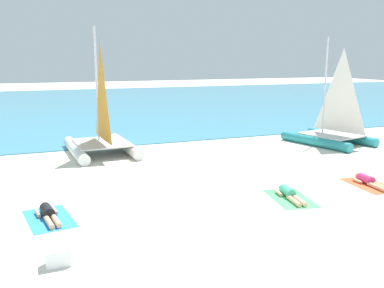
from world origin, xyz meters
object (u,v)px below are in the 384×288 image
Objects in this scene: towel_middle at (290,198)px; sailboat_white at (101,136)px; towel_right at (369,185)px; sailboat_teal at (331,128)px; sunbather_right at (368,181)px; sunbather_left at (48,213)px; sunbather_middle at (289,194)px; cooler_box at (58,257)px; towel_left at (49,219)px.

sailboat_white is at bearing 117.37° from towel_middle.
sailboat_teal is at bearing 61.04° from towel_right.
sailboat_white is 3.56× the size of sunbather_right.
sailboat_white reaches higher than sunbather_left.
sailboat_white reaches higher than towel_middle.
sunbather_left is 1.00× the size of sunbather_right.
sailboat_teal reaches higher than sunbather_right.
cooler_box is (-6.91, -1.89, 0.05)m from sunbather_middle.
cooler_box is (-10.19, -2.01, 0.17)m from towel_right.
towel_left and towel_right have the same top height.
sailboat_white reaches higher than towel_left.
towel_left is at bearing -176.94° from sunbather_middle.
towel_right is 10.38m from cooler_box.
sailboat_white is at bearing 61.70° from sunbather_left.
cooler_box reaches higher than towel_right.
towel_left is at bearing 90.83° from cooler_box.
sunbather_right is at bearing 4.31° from towel_middle.
towel_right is at bearing -12.86° from sunbather_left.
sailboat_white is 3.56× the size of sunbather_middle.
towel_middle is 3.80× the size of cooler_box.
sailboat_white is 3.56× the size of sunbather_left.
sailboat_teal is (11.00, -1.93, -0.05)m from sailboat_white.
sunbather_left and sunbather_middle have the same top height.
towel_left is at bearing -172.00° from sailboat_teal.
towel_right is (10.23, -0.82, -0.13)m from sunbather_left.
sunbather_right is at bearing -132.85° from sailboat_teal.
sailboat_teal reaches higher than towel_right.
sunbather_right is at bearing 13.40° from sunbather_middle.
sailboat_teal reaches higher than sunbather_left.
towel_middle is at bearing -65.27° from sailboat_white.
sunbather_middle is at bearing -171.30° from sunbather_right.
towel_right is 3.80× the size of cooler_box.
sailboat_teal is 9.21m from sunbather_middle.
cooler_box is (0.05, -2.83, 0.05)m from sunbather_left.
sailboat_teal is 3.34× the size of sunbather_middle.
sailboat_teal reaches higher than towel_left.
sunbather_right is (10.24, -0.76, 0.00)m from sunbather_left.
cooler_box is at bearing -154.46° from sunbather_middle.
cooler_box is at bearing -168.84° from towel_right.
sunbather_left is (-0.01, 0.07, 0.13)m from towel_left.
sailboat_teal is 14.70m from towel_left.
cooler_box is (-13.60, -8.19, -0.60)m from sailboat_teal.
towel_left is 1.21× the size of sunbather_left.
sailboat_teal is 10.45× the size of cooler_box.
sailboat_white is 2.93× the size of towel_left.
sailboat_teal is at bearing 21.67° from towel_left.
sailboat_teal is 15.89m from cooler_box.
sunbather_left is 0.82× the size of towel_middle.
sunbather_middle is (4.30, -8.22, -0.70)m from sailboat_white.
sunbather_left reaches higher than towel_left.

